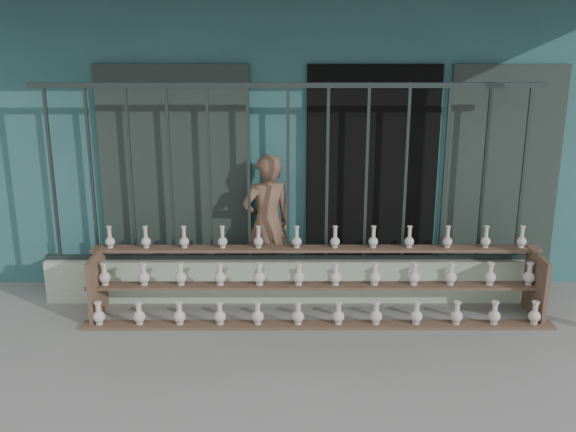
{
  "coord_description": "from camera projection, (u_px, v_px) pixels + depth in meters",
  "views": [
    {
      "loc": [
        -0.02,
        -4.96,
        2.68
      ],
      "look_at": [
        0.0,
        1.0,
        1.0
      ],
      "focal_mm": 40.0,
      "sensor_mm": 36.0,
      "label": 1
    }
  ],
  "objects": [
    {
      "name": "ground",
      "position": [
        288.0,
        360.0,
        5.5
      ],
      "size": [
        60.0,
        60.0,
        0.0
      ],
      "primitive_type": "plane",
      "color": "slate"
    },
    {
      "name": "workshop_building",
      "position": [
        288.0,
        113.0,
        9.13
      ],
      "size": [
        7.4,
        6.6,
        3.21
      ],
      "color": "#2B5B5C",
      "rests_on": "ground"
    },
    {
      "name": "parapet_wall",
      "position": [
        288.0,
        280.0,
        6.69
      ],
      "size": [
        5.0,
        0.2,
        0.45
      ],
      "primitive_type": "cube",
      "color": "#B0C4A8",
      "rests_on": "ground"
    },
    {
      "name": "security_fence",
      "position": [
        288.0,
        174.0,
        6.38
      ],
      "size": [
        5.0,
        0.04,
        1.8
      ],
      "color": "#283330",
      "rests_on": "parapet_wall"
    },
    {
      "name": "shelf_rack",
      "position": [
        317.0,
        282.0,
        6.25
      ],
      "size": [
        4.5,
        0.68,
        0.85
      ],
      "color": "brown",
      "rests_on": "ground"
    },
    {
      "name": "elderly_woman",
      "position": [
        267.0,
        224.0,
        6.8
      ],
      "size": [
        0.65,
        0.54,
        1.5
      ],
      "primitive_type": "imported",
      "rotation": [
        0.0,
        0.0,
        3.53
      ],
      "color": "brown",
      "rests_on": "ground"
    }
  ]
}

